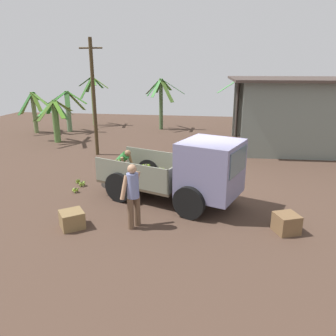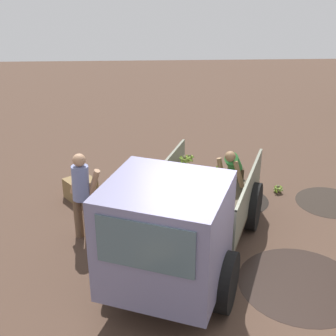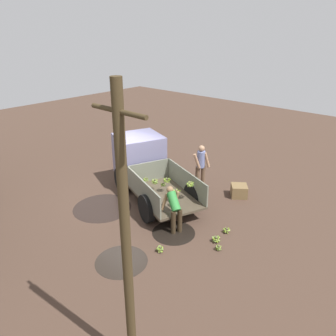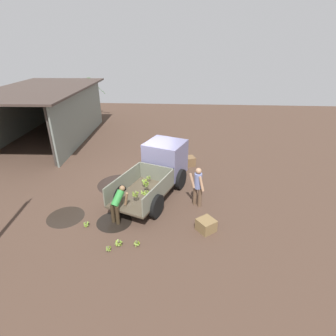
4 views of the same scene
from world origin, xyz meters
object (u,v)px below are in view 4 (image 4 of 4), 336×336
object	(u,v)px
person_worker_loading	(118,202)
banana_bunch_on_ground_0	(119,243)
cargo_truck	(161,165)
banana_bunch_on_ground_2	(108,249)
wooden_crate_1	(189,161)
wooden_crate_0	(206,225)
banana_bunch_on_ground_1	(86,224)
person_foreground_visitor	(198,185)
banana_bunch_on_ground_3	(137,243)

from	to	relation	value
person_worker_loading	banana_bunch_on_ground_0	size ratio (longest dim) A/B	5.07
cargo_truck	banana_bunch_on_ground_2	xyz separation A→B (m)	(-4.40, 1.36, -1.01)
person_worker_loading	banana_bunch_on_ground_2	world-z (taller)	person_worker_loading
person_worker_loading	wooden_crate_1	xyz separation A→B (m)	(5.15, -2.72, -0.54)
banana_bunch_on_ground_2	wooden_crate_0	xyz separation A→B (m)	(1.26, -3.27, 0.14)
cargo_truck	person_worker_loading	distance (m)	3.08
person_worker_loading	wooden_crate_1	size ratio (longest dim) A/B	2.43
wooden_crate_1	banana_bunch_on_ground_1	bearing A→B (deg)	145.47
wooden_crate_0	cargo_truck	bearing A→B (deg)	31.21
person_foreground_visitor	banana_bunch_on_ground_1	world-z (taller)	person_foreground_visitor
banana_bunch_on_ground_2	wooden_crate_1	size ratio (longest dim) A/B	0.32
cargo_truck	wooden_crate_0	bearing A→B (deg)	-127.64
person_worker_loading	banana_bunch_on_ground_3	xyz separation A→B (m)	(-1.37, -0.92, -0.69)
banana_bunch_on_ground_0	wooden_crate_0	xyz separation A→B (m)	(0.99, -2.99, 0.12)
banana_bunch_on_ground_2	wooden_crate_1	bearing A→B (deg)	-21.55
person_worker_loading	wooden_crate_0	xyz separation A→B (m)	(-0.41, -3.30, -0.56)
banana_bunch_on_ground_1	wooden_crate_1	world-z (taller)	wooden_crate_1
banana_bunch_on_ground_0	banana_bunch_on_ground_1	xyz separation A→B (m)	(0.93, 1.45, -0.01)
cargo_truck	banana_bunch_on_ground_0	xyz separation A→B (m)	(-4.13, 1.09, -0.99)
banana_bunch_on_ground_0	banana_bunch_on_ground_2	size ratio (longest dim) A/B	1.48
banana_bunch_on_ground_1	banana_bunch_on_ground_2	world-z (taller)	banana_bunch_on_ground_1
wooden_crate_0	wooden_crate_1	distance (m)	5.59
banana_bunch_on_ground_2	wooden_crate_0	distance (m)	3.50
person_worker_loading	banana_bunch_on_ground_0	xyz separation A→B (m)	(-1.39, -0.30, -0.68)
person_foreground_visitor	banana_bunch_on_ground_0	bearing A→B (deg)	-13.06
person_foreground_visitor	banana_bunch_on_ground_0	size ratio (longest dim) A/B	6.50
wooden_crate_1	banana_bunch_on_ground_2	bearing A→B (deg)	158.45
cargo_truck	banana_bunch_on_ground_2	size ratio (longest dim) A/B	26.30
banana_bunch_on_ground_0	banana_bunch_on_ground_2	distance (m)	0.39
person_foreground_visitor	banana_bunch_on_ground_1	distance (m)	4.56
person_foreground_visitor	banana_bunch_on_ground_3	xyz separation A→B (m)	(-2.57, 2.10, -0.86)
person_foreground_visitor	banana_bunch_on_ground_3	distance (m)	3.43
banana_bunch_on_ground_2	wooden_crate_0	bearing A→B (deg)	-68.91
person_worker_loading	banana_bunch_on_ground_1	distance (m)	1.42
person_worker_loading	wooden_crate_1	world-z (taller)	person_worker_loading
banana_bunch_on_ground_2	person_worker_loading	bearing A→B (deg)	1.02
wooden_crate_0	wooden_crate_1	bearing A→B (deg)	5.89
wooden_crate_1	person_foreground_visitor	bearing A→B (deg)	-175.76
person_foreground_visitor	banana_bunch_on_ground_2	xyz separation A→B (m)	(-2.87, 2.98, -0.87)
person_foreground_visitor	banana_bunch_on_ground_2	size ratio (longest dim) A/B	9.62
banana_bunch_on_ground_3	wooden_crate_1	world-z (taller)	wooden_crate_1
banana_bunch_on_ground_3	wooden_crate_0	world-z (taller)	wooden_crate_0
person_foreground_visitor	person_worker_loading	xyz separation A→B (m)	(-1.20, 3.01, -0.17)
cargo_truck	person_foreground_visitor	size ratio (longest dim) A/B	2.73
person_worker_loading	banana_bunch_on_ground_3	world-z (taller)	person_worker_loading
banana_bunch_on_ground_2	wooden_crate_1	distance (m)	7.33
banana_bunch_on_ground_0	cargo_truck	bearing A→B (deg)	-14.75
cargo_truck	person_foreground_visitor	bearing A→B (deg)	-112.27
wooden_crate_1	cargo_truck	bearing A→B (deg)	151.12
person_foreground_visitor	banana_bunch_on_ground_2	world-z (taller)	person_foreground_visitor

